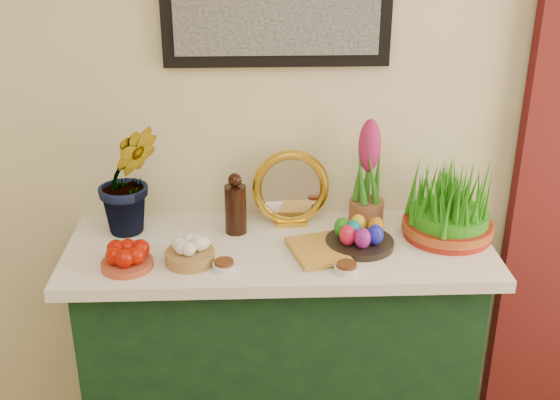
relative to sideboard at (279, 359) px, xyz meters
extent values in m
cube|color=beige|center=(0.04, 0.25, 0.93)|extent=(4.00, 0.04, 2.70)
cube|color=#153A1D|center=(0.00, 0.00, 0.00)|extent=(1.30, 0.45, 0.85)
cube|color=white|center=(0.00, 0.00, 0.45)|extent=(1.40, 0.55, 0.04)
imported|color=#2A761A|center=(-0.50, 0.12, 0.72)|extent=(0.31, 0.28, 0.51)
cylinder|color=#AC4429|center=(-0.48, -0.14, 0.48)|extent=(0.16, 0.16, 0.02)
cylinder|color=#A57F42|center=(-0.28, -0.12, 0.49)|extent=(0.20, 0.20, 0.04)
cylinder|color=black|center=(-0.14, 0.09, 0.55)|extent=(0.07, 0.07, 0.17)
sphere|color=black|center=(-0.14, 0.09, 0.66)|extent=(0.05, 0.05, 0.05)
cube|color=gold|center=(0.05, 0.14, 0.47)|extent=(0.11, 0.06, 0.02)
torus|color=gold|center=(0.05, 0.16, 0.60)|extent=(0.27, 0.07, 0.27)
cylinder|color=silver|center=(0.05, 0.15, 0.60)|extent=(0.20, 0.04, 0.20)
imported|color=gold|center=(0.04, -0.10, 0.48)|extent=(0.20, 0.24, 0.03)
cylinder|color=silver|center=(-0.18, -0.16, 0.47)|extent=(0.07, 0.07, 0.02)
cylinder|color=#592D14|center=(-0.18, -0.16, 0.49)|extent=(0.06, 0.06, 0.01)
cylinder|color=silver|center=(0.20, -0.20, 0.47)|extent=(0.08, 0.08, 0.02)
cylinder|color=#592D14|center=(0.20, -0.20, 0.49)|extent=(0.06, 0.06, 0.01)
cylinder|color=black|center=(0.26, -0.03, 0.48)|extent=(0.29, 0.29, 0.02)
ellipsoid|color=red|center=(0.22, -0.06, 0.52)|extent=(0.05, 0.05, 0.07)
ellipsoid|color=#1B1FBE|center=(0.31, -0.06, 0.52)|extent=(0.05, 0.05, 0.07)
ellipsoid|color=yellow|center=(0.26, 0.02, 0.52)|extent=(0.05, 0.05, 0.07)
ellipsoid|color=#237F17|center=(0.21, -0.01, 0.52)|extent=(0.05, 0.05, 0.07)
ellipsoid|color=orange|center=(0.32, -0.01, 0.52)|extent=(0.05, 0.05, 0.07)
ellipsoid|color=#8C198D|center=(0.26, -0.08, 0.52)|extent=(0.05, 0.05, 0.07)
ellipsoid|color=#0C8297|center=(0.24, -0.03, 0.52)|extent=(0.05, 0.05, 0.07)
cylinder|color=brown|center=(0.30, 0.12, 0.51)|extent=(0.12, 0.12, 0.10)
ellipsoid|color=#AA2253|center=(0.30, 0.12, 0.76)|extent=(0.08, 0.08, 0.18)
cylinder|color=maroon|center=(0.57, 0.04, 0.49)|extent=(0.29, 0.29, 0.05)
cylinder|color=maroon|center=(0.57, 0.04, 0.50)|extent=(0.30, 0.30, 0.03)
camera|label=1|loc=(-0.08, -2.06, 1.54)|focal=45.00mm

